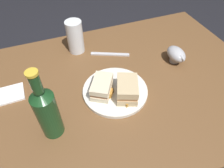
{
  "coord_description": "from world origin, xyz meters",
  "views": [
    {
      "loc": [
        0.18,
        0.52,
        1.31
      ],
      "look_at": [
        -0.01,
        0.02,
        0.75
      ],
      "focal_mm": 32.41,
      "sensor_mm": 36.0,
      "label": 1
    }
  ],
  "objects_px": {
    "cider_bottle": "(47,111)",
    "napkin": "(9,95)",
    "plate": "(115,91)",
    "gravy_boat": "(176,54)",
    "sandwich_half_right": "(127,89)",
    "fork": "(110,54)",
    "pint_glass": "(75,39)",
    "sandwich_half_left": "(102,87)"
  },
  "relations": [
    {
      "from": "cider_bottle",
      "to": "napkin",
      "type": "relative_size",
      "value": 2.43
    },
    {
      "from": "plate",
      "to": "gravy_boat",
      "type": "distance_m",
      "value": 0.33
    },
    {
      "from": "plate",
      "to": "gravy_boat",
      "type": "bearing_deg",
      "value": -166.79
    },
    {
      "from": "sandwich_half_right",
      "to": "fork",
      "type": "bearing_deg",
      "value": -96.81
    },
    {
      "from": "gravy_boat",
      "to": "napkin",
      "type": "bearing_deg",
      "value": -4.46
    },
    {
      "from": "pint_glass",
      "to": "gravy_boat",
      "type": "relative_size",
      "value": 1.3
    },
    {
      "from": "gravy_boat",
      "to": "cider_bottle",
      "type": "relative_size",
      "value": 0.43
    },
    {
      "from": "sandwich_half_left",
      "to": "pint_glass",
      "type": "bearing_deg",
      "value": -85.68
    },
    {
      "from": "sandwich_half_right",
      "to": "gravy_boat",
      "type": "bearing_deg",
      "value": -157.95
    },
    {
      "from": "cider_bottle",
      "to": "napkin",
      "type": "distance_m",
      "value": 0.27
    },
    {
      "from": "plate",
      "to": "napkin",
      "type": "distance_m",
      "value": 0.41
    },
    {
      "from": "sandwich_half_right",
      "to": "fork",
      "type": "xyz_separation_m",
      "value": [
        -0.03,
        -0.27,
        -0.04
      ]
    },
    {
      "from": "plate",
      "to": "pint_glass",
      "type": "distance_m",
      "value": 0.33
    },
    {
      "from": "sandwich_half_left",
      "to": "pint_glass",
      "type": "distance_m",
      "value": 0.31
    },
    {
      "from": "pint_glass",
      "to": "gravy_boat",
      "type": "bearing_deg",
      "value": 148.75
    },
    {
      "from": "sandwich_half_left",
      "to": "cider_bottle",
      "type": "xyz_separation_m",
      "value": [
        0.2,
        0.09,
        0.07
      ]
    },
    {
      "from": "cider_bottle",
      "to": "gravy_boat",
      "type": "bearing_deg",
      "value": -164.36
    },
    {
      "from": "sandwich_half_right",
      "to": "gravy_boat",
      "type": "distance_m",
      "value": 0.31
    },
    {
      "from": "cider_bottle",
      "to": "sandwich_half_left",
      "type": "bearing_deg",
      "value": -155.28
    },
    {
      "from": "pint_glass",
      "to": "fork",
      "type": "xyz_separation_m",
      "value": [
        -0.14,
        0.09,
        -0.06
      ]
    },
    {
      "from": "sandwich_half_right",
      "to": "napkin",
      "type": "relative_size",
      "value": 1.16
    },
    {
      "from": "plate",
      "to": "sandwich_half_right",
      "type": "xyz_separation_m",
      "value": [
        -0.03,
        0.04,
        0.04
      ]
    },
    {
      "from": "plate",
      "to": "sandwich_half_right",
      "type": "distance_m",
      "value": 0.07
    },
    {
      "from": "plate",
      "to": "napkin",
      "type": "xyz_separation_m",
      "value": [
        0.39,
        -0.13,
        -0.0
      ]
    },
    {
      "from": "pint_glass",
      "to": "cider_bottle",
      "type": "distance_m",
      "value": 0.44
    },
    {
      "from": "napkin",
      "to": "fork",
      "type": "distance_m",
      "value": 0.46
    },
    {
      "from": "sandwich_half_right",
      "to": "pint_glass",
      "type": "bearing_deg",
      "value": -73.58
    },
    {
      "from": "pint_glass",
      "to": "napkin",
      "type": "distance_m",
      "value": 0.37
    },
    {
      "from": "fork",
      "to": "gravy_boat",
      "type": "bearing_deg",
      "value": 173.99
    },
    {
      "from": "plate",
      "to": "sandwich_half_right",
      "type": "bearing_deg",
      "value": 125.92
    },
    {
      "from": "fork",
      "to": "cider_bottle",
      "type": "bearing_deg",
      "value": 68.67
    },
    {
      "from": "gravy_boat",
      "to": "plate",
      "type": "bearing_deg",
      "value": 13.21
    },
    {
      "from": "napkin",
      "to": "sandwich_half_right",
      "type": "bearing_deg",
      "value": 157.73
    },
    {
      "from": "sandwich_half_left",
      "to": "napkin",
      "type": "xyz_separation_m",
      "value": [
        0.34,
        -0.12,
        -0.04
      ]
    },
    {
      "from": "sandwich_half_right",
      "to": "gravy_boat",
      "type": "relative_size",
      "value": 1.1
    },
    {
      "from": "sandwich_half_left",
      "to": "cider_bottle",
      "type": "distance_m",
      "value": 0.23
    },
    {
      "from": "plate",
      "to": "sandwich_half_right",
      "type": "height_order",
      "value": "sandwich_half_right"
    },
    {
      "from": "sandwich_half_left",
      "to": "fork",
      "type": "bearing_deg",
      "value": -117.66
    },
    {
      "from": "napkin",
      "to": "fork",
      "type": "bearing_deg",
      "value": -168.23
    },
    {
      "from": "fork",
      "to": "plate",
      "type": "bearing_deg",
      "value": 98.7
    },
    {
      "from": "sandwich_half_left",
      "to": "napkin",
      "type": "height_order",
      "value": "sandwich_half_left"
    },
    {
      "from": "sandwich_half_left",
      "to": "cider_bottle",
      "type": "height_order",
      "value": "cider_bottle"
    }
  ]
}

